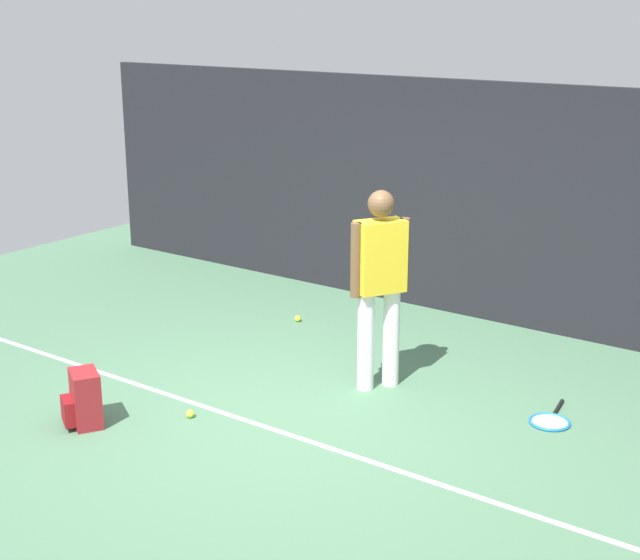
{
  "coord_description": "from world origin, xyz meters",
  "views": [
    {
      "loc": [
        4.17,
        -5.38,
        3.13
      ],
      "look_at": [
        0.0,
        0.4,
        1.0
      ],
      "focal_mm": 51.87,
      "sensor_mm": 36.0,
      "label": 1
    }
  ],
  "objects": [
    {
      "name": "ground_plane",
      "position": [
        0.0,
        0.0,
        0.0
      ],
      "size": [
        12.0,
        12.0,
        0.0
      ],
      "primitive_type": "plane",
      "color": "#4C7556"
    },
    {
      "name": "back_fence",
      "position": [
        0.0,
        3.0,
        1.21
      ],
      "size": [
        10.0,
        0.1,
        2.42
      ],
      "primitive_type": "cube",
      "color": "black",
      "rests_on": "ground"
    },
    {
      "name": "court_line",
      "position": [
        0.0,
        -0.35,
        0.0
      ],
      "size": [
        9.0,
        0.05,
        0.0
      ],
      "primitive_type": "cube",
      "color": "white",
      "rests_on": "ground"
    },
    {
      "name": "tennis_player",
      "position": [
        0.3,
        0.83,
        0.97
      ],
      "size": [
        0.39,
        0.47,
        1.7
      ],
      "rotation": [
        0.0,
        0.0,
        -2.1
      ],
      "color": "white",
      "rests_on": "ground"
    },
    {
      "name": "tennis_racket",
      "position": [
        1.77,
        1.02,
        0.01
      ],
      "size": [
        0.37,
        0.63,
        0.03
      ],
      "rotation": [
        0.0,
        0.0,
        4.88
      ],
      "color": "black",
      "rests_on": "ground"
    },
    {
      "name": "backpack",
      "position": [
        -1.13,
        -1.14,
        0.21
      ],
      "size": [
        0.37,
        0.37,
        0.44
      ],
      "rotation": [
        0.0,
        0.0,
        5.75
      ],
      "color": "maroon",
      "rests_on": "ground"
    },
    {
      "name": "tennis_ball_near_player",
      "position": [
        -1.27,
        1.77,
        0.03
      ],
      "size": [
        0.07,
        0.07,
        0.07
      ],
      "primitive_type": "sphere",
      "color": "#CCE033",
      "rests_on": "ground"
    },
    {
      "name": "tennis_ball_by_fence",
      "position": [
        -0.57,
        -0.57,
        0.03
      ],
      "size": [
        0.07,
        0.07,
        0.07
      ],
      "primitive_type": "sphere",
      "color": "#CCE033",
      "rests_on": "ground"
    }
  ]
}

